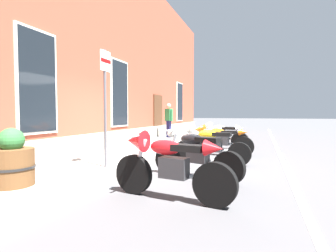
# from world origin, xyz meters

# --- Properties ---
(ground_plane) EXTENTS (140.00, 140.00, 0.00)m
(ground_plane) POSITION_xyz_m (0.00, 0.00, 0.00)
(ground_plane) COLOR #424244
(sidewalk) EXTENTS (33.40, 2.51, 0.15)m
(sidewalk) POSITION_xyz_m (0.00, 1.26, 0.08)
(sidewalk) COLOR gray
(sidewalk) RESTS_ON ground_plane
(lane_stripe) EXTENTS (33.40, 0.12, 0.01)m
(lane_stripe) POSITION_xyz_m (0.00, -3.20, 0.00)
(lane_stripe) COLOR silver
(lane_stripe) RESTS_ON ground_plane
(brick_pub_facade) EXTENTS (27.40, 6.05, 7.64)m
(brick_pub_facade) POSITION_xyz_m (-0.00, 5.48, 3.81)
(brick_pub_facade) COLOR brown
(brick_pub_facade) RESTS_ON ground_plane
(motorcycle_red_sport) EXTENTS (0.63, 2.05, 1.07)m
(motorcycle_red_sport) POSITION_xyz_m (-3.12, -1.23, 0.58)
(motorcycle_red_sport) COLOR black
(motorcycle_red_sport) RESTS_ON ground_plane
(motorcycle_black_naked) EXTENTS (0.87, 2.02, 1.00)m
(motorcycle_black_naked) POSITION_xyz_m (-1.68, -1.33, 0.49)
(motorcycle_black_naked) COLOR black
(motorcycle_black_naked) RESTS_ON ground_plane
(motorcycle_yellow_naked) EXTENTS (0.62, 2.07, 0.97)m
(motorcycle_yellow_naked) POSITION_xyz_m (0.07, -1.34, 0.48)
(motorcycle_yellow_naked) COLOR black
(motorcycle_yellow_naked) RESTS_ON ground_plane
(motorcycle_orange_sport) EXTENTS (0.62, 2.08, 0.99)m
(motorcycle_orange_sport) POSITION_xyz_m (1.52, -1.30, 0.54)
(motorcycle_orange_sport) COLOR black
(motorcycle_orange_sport) RESTS_ON ground_plane
(motorcycle_white_sport) EXTENTS (0.73, 2.03, 1.02)m
(motorcycle_white_sport) POSITION_xyz_m (3.27, -1.12, 0.56)
(motorcycle_white_sport) COLOR black
(motorcycle_white_sport) RESTS_ON ground_plane
(pedestrian_striped_shirt) EXTENTS (0.39, 0.51, 1.68)m
(pedestrian_striped_shirt) POSITION_xyz_m (5.37, 1.70, 1.10)
(pedestrian_striped_shirt) COLOR #1E1E4C
(pedestrian_striped_shirt) RESTS_ON sidewalk
(parking_sign) EXTENTS (0.36, 0.07, 2.58)m
(parking_sign) POSITION_xyz_m (-1.90, 0.64, 1.81)
(parking_sign) COLOR #4C4C51
(parking_sign) RESTS_ON sidewalk
(barrel_planter) EXTENTS (0.70, 0.70, 0.95)m
(barrel_planter) POSITION_xyz_m (-3.75, 1.23, 0.54)
(barrel_planter) COLOR brown
(barrel_planter) RESTS_ON sidewalk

